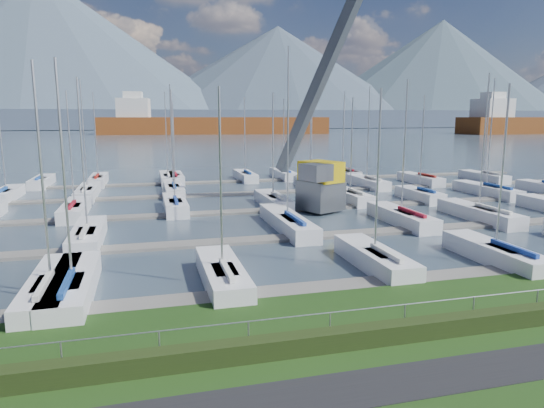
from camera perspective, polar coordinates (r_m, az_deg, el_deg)
name	(u,v)px	position (r m, az deg, el deg)	size (l,w,h in m)	color
path	(395,383)	(16.42, 14.30, -19.74)	(160.00, 2.00, 0.04)	black
water	(157,132)	(275.54, -13.38, 8.28)	(800.00, 540.00, 0.20)	#3D4B59
hedge	(360,336)	(18.30, 10.29, -15.07)	(80.00, 0.70, 0.70)	#233011
fence	(356,310)	(18.29, 9.84, -12.16)	(0.04, 0.04, 80.00)	#94979C
foothill	(154,119)	(345.39, -13.75, 9.69)	(900.00, 80.00, 12.00)	#4A566C
mountains	(159,68)	(421.95, -13.18, 15.31)	(1190.00, 360.00, 115.00)	#445364
docks	(232,212)	(42.76, -4.78, -0.99)	(90.00, 41.60, 0.25)	slate
crane	(321,148)	(44.18, 5.83, 6.62)	(7.96, 12.82, 22.35)	#5C5F64
cargo_ship_mid	(206,126)	(233.28, -7.78, 9.10)	(107.33, 28.60, 21.50)	brown
cargo_ship_east	(536,125)	(270.28, 28.61, 8.14)	(86.88, 19.43, 21.50)	brown
sailboat_fleet	(196,147)	(44.65, -8.92, 6.60)	(74.64, 48.97, 13.53)	navy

